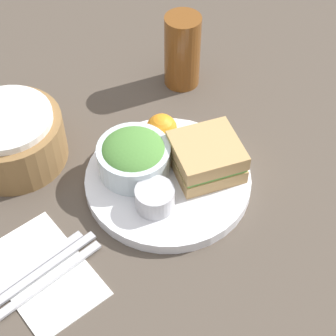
{
  "coord_description": "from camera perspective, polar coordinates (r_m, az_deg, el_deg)",
  "views": [
    {
      "loc": [
        -0.36,
        -0.43,
        0.69
      ],
      "look_at": [
        0.0,
        0.0,
        0.04
      ],
      "focal_mm": 60.0,
      "sensor_mm": 36.0,
      "label": 1
    }
  ],
  "objects": [
    {
      "name": "dressing_cup",
      "position": [
        0.83,
        -1.35,
        -3.05
      ],
      "size": [
        0.06,
        0.06,
        0.04
      ],
      "primitive_type": "cylinder",
      "color": "#B7B7BC",
      "rests_on": "plate"
    },
    {
      "name": "sandwich",
      "position": [
        0.87,
        3.93,
        1.13
      ],
      "size": [
        0.13,
        0.13,
        0.05
      ],
      "color": "tan",
      "rests_on": "plate"
    },
    {
      "name": "knife",
      "position": [
        0.81,
        -12.61,
        -10.14
      ],
      "size": [
        0.18,
        0.02,
        0.01
      ],
      "primitive_type": "cube",
      "rotation": [
        0.0,
        0.0,
        3.2
      ],
      "color": "#B2B2B7",
      "rests_on": "napkin"
    },
    {
      "name": "drink_glass",
      "position": [
        1.02,
        1.46,
        11.79
      ],
      "size": [
        0.07,
        0.07,
        0.14
      ],
      "primitive_type": "cylinder",
      "color": "brown",
      "rests_on": "ground_plane"
    },
    {
      "name": "orange_wedge",
      "position": [
        0.91,
        -0.66,
        3.96
      ],
      "size": [
        0.05,
        0.05,
        0.05
      ],
      "primitive_type": "sphere",
      "color": "orange",
      "rests_on": "plate"
    },
    {
      "name": "bread_basket",
      "position": [
        0.93,
        -15.66,
        3.0
      ],
      "size": [
        0.17,
        0.17,
        0.09
      ],
      "color": "olive",
      "rests_on": "ground_plane"
    },
    {
      "name": "fork",
      "position": [
        0.8,
        -11.88,
        -10.98
      ],
      "size": [
        0.17,
        0.02,
        0.01
      ],
      "primitive_type": "cube",
      "rotation": [
        0.0,
        0.0,
        3.2
      ],
      "color": "#B2B2B7",
      "rests_on": "napkin"
    },
    {
      "name": "spoon",
      "position": [
        0.82,
        -13.31,
        -9.31
      ],
      "size": [
        0.15,
        0.02,
        0.01
      ],
      "primitive_type": "cube",
      "rotation": [
        0.0,
        0.0,
        3.2
      ],
      "color": "#B2B2B7",
      "rests_on": "napkin"
    },
    {
      "name": "ground_plane",
      "position": [
        0.89,
        -0.0,
        -1.65
      ],
      "size": [
        4.0,
        4.0,
        0.0
      ],
      "primitive_type": "plane",
      "color": "#4C4238"
    },
    {
      "name": "napkin",
      "position": [
        0.82,
        -12.55,
        -10.3
      ],
      "size": [
        0.11,
        0.18,
        0.0
      ],
      "primitive_type": "cube",
      "color": "white",
      "rests_on": "ground_plane"
    },
    {
      "name": "plate",
      "position": [
        0.88,
        -0.0,
        -1.26
      ],
      "size": [
        0.26,
        0.26,
        0.02
      ],
      "primitive_type": "cylinder",
      "color": "silver",
      "rests_on": "ground_plane"
    },
    {
      "name": "salad_bowl",
      "position": [
        0.86,
        -3.5,
        1.25
      ],
      "size": [
        0.11,
        0.11,
        0.06
      ],
      "color": "silver",
      "rests_on": "plate"
    }
  ]
}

